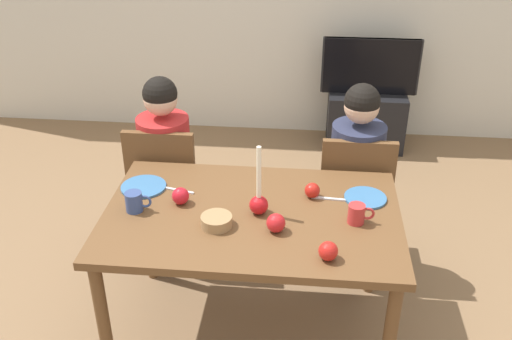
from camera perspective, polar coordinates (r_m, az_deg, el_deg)
The scene contains 20 objects.
ground_plane at distance 3.20m, azimuth -0.36°, elevation -15.54°, with size 7.68×7.68×0.00m, color brown.
dining_table at distance 2.77m, azimuth -0.41°, elevation -5.69°, with size 1.40×0.90×0.75m.
chair_left at distance 3.45m, azimuth -8.87°, elevation -1.46°, with size 0.40×0.40×0.90m.
chair_right at distance 3.37m, azimuth 9.66°, elevation -2.39°, with size 0.40×0.40×0.90m.
person_left_child at distance 3.45m, azimuth -8.82°, elevation -0.37°, with size 0.30×0.30×1.17m.
person_right_child at distance 3.36m, azimuth 9.71°, elevation -1.27°, with size 0.30×0.30×1.17m.
tv_stand at distance 5.01m, azimuth 10.75°, elevation 4.96°, with size 0.64×0.40×0.48m, color black.
tv at distance 4.84m, azimuth 11.27°, elevation 10.04°, with size 0.79×0.05×0.46m.
candle_centerpiece at distance 2.68m, azimuth 0.27°, elevation -3.07°, with size 0.09×0.09×0.35m.
plate_left at distance 2.97m, azimuth -11.07°, elevation -1.64°, with size 0.23×0.23×0.01m, color teal.
plate_right at distance 2.87m, azimuth 10.77°, elevation -2.72°, with size 0.21×0.21×0.01m, color teal.
mug_left at distance 2.77m, azimuth -11.91°, elevation -3.09°, with size 0.13×0.08×0.10m.
mug_right at distance 2.67m, azimuth 9.98°, elevation -4.30°, with size 0.12×0.08×0.09m.
fork_left at distance 2.92m, azimuth -7.81°, elevation -1.98°, with size 0.18×0.01×0.01m, color silver.
fork_right at distance 2.84m, azimuth 7.32°, elevation -2.84°, with size 0.18×0.01×0.01m, color silver.
bowl_walnuts at distance 2.63m, azimuth -3.93°, elevation -5.07°, with size 0.14×0.14×0.05m, color #99754C.
apple_near_candle at distance 2.79m, azimuth -7.48°, elevation -2.56°, with size 0.08×0.08×0.08m, color red.
apple_by_left_plate at distance 2.58m, azimuth 1.98°, elevation -5.26°, with size 0.09×0.09×0.09m, color red.
apple_by_right_mug at distance 2.84m, azimuth 5.59°, elevation -2.02°, with size 0.08×0.08×0.08m, color #B51D15.
apple_far_edge at distance 2.43m, azimuth 7.16°, elevation -7.96°, with size 0.08×0.08×0.08m, color red.
Camera 1 is at (0.24, -2.26, 2.25)m, focal length 40.42 mm.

